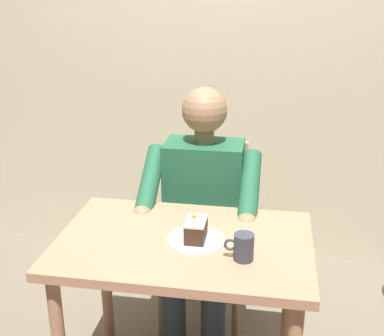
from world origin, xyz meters
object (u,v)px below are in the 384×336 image
dining_table (184,264)px  coffee_cup (243,246)px  seated_person (201,214)px  cake_slice (196,229)px  dessert_spoon (239,244)px  chair (206,223)px

dining_table → coffee_cup: (-0.23, 0.11, 0.16)m
dining_table → seated_person: seated_person is taller
seated_person → coffee_cup: bearing=112.8°
coffee_cup → cake_slice: bearing=-28.8°
coffee_cup → dessert_spoon: 0.11m
seated_person → dessert_spoon: size_ratio=8.70×
seated_person → dining_table: bearing=90.0°
dining_table → coffee_cup: 0.30m
chair → coffee_cup: (-0.23, 0.72, 0.29)m
seated_person → dessert_spoon: (-0.21, 0.44, 0.11)m
chair → dessert_spoon: chair is taller
chair → seated_person: seated_person is taller
seated_person → dessert_spoon: bearing=115.1°
dessert_spoon → seated_person: bearing=-64.9°
dining_table → chair: 0.63m
cake_slice → dessert_spoon: cake_slice is taller
chair → dessert_spoon: bearing=108.6°
chair → dessert_spoon: 0.69m
seated_person → cake_slice: 0.47m
dining_table → coffee_cup: size_ratio=9.04×
seated_person → chair: bearing=-90.0°
chair → coffee_cup: chair is taller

